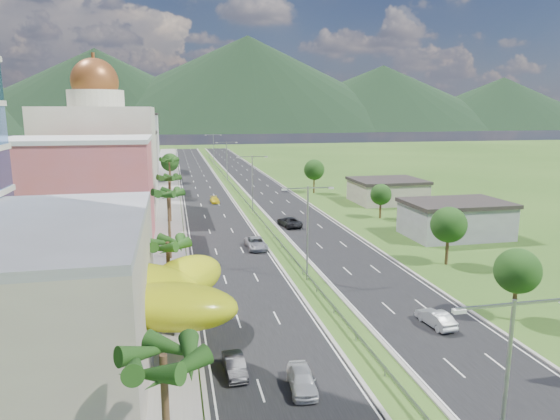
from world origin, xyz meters
TOP-DOWN VIEW (x-y plane):
  - ground at (0.00, 0.00)m, footprint 500.00×500.00m
  - road_left at (-7.50, 90.00)m, footprint 11.00×260.00m
  - road_right at (7.50, 90.00)m, footprint 11.00×260.00m
  - sidewalk_left at (-17.00, 90.00)m, footprint 7.00×260.00m
  - median_guardrail at (0.00, 71.99)m, footprint 0.10×216.06m
  - streetlight_median_a at (0.00, -25.00)m, footprint 6.04×0.25m
  - streetlight_median_b at (0.00, 10.00)m, footprint 6.04×0.25m
  - streetlight_median_c at (0.00, 50.00)m, footprint 6.04×0.25m
  - streetlight_median_d at (0.00, 95.00)m, footprint 6.04×0.25m
  - streetlight_median_e at (0.00, 140.00)m, footprint 6.04×0.25m
  - lime_canopy at (-20.00, -4.00)m, footprint 18.00×15.00m
  - pink_shophouse at (-28.00, 32.00)m, footprint 20.00×15.00m
  - domed_building at (-28.00, 55.00)m, footprint 20.00×20.00m
  - midrise_grey at (-27.00, 80.00)m, footprint 16.00×15.00m
  - midrise_beige at (-27.00, 102.00)m, footprint 16.00×15.00m
  - midrise_white at (-27.00, 125.00)m, footprint 16.00×15.00m
  - shed_near at (28.00, 25.00)m, footprint 15.00×10.00m
  - shed_far at (30.00, 55.00)m, footprint 14.00×12.00m
  - palm_tree_a at (-15.50, -22.00)m, footprint 3.60×3.60m
  - palm_tree_b at (-15.50, 2.00)m, footprint 3.60×3.60m
  - palm_tree_c at (-15.50, 22.00)m, footprint 3.60×3.60m
  - palm_tree_d at (-15.50, 45.00)m, footprint 3.60×3.60m
  - palm_tree_e at (-15.50, 70.00)m, footprint 3.60×3.60m
  - leafy_tree_lfar at (-15.50, 95.00)m, footprint 4.90×4.90m
  - leafy_tree_ra at (16.00, -5.00)m, footprint 4.20×4.20m
  - leafy_tree_rb at (19.00, 12.00)m, footprint 4.55×4.55m
  - leafy_tree_rc at (22.00, 40.00)m, footprint 3.85×3.85m
  - leafy_tree_rd at (18.00, 70.00)m, footprint 4.90×4.90m
  - mountain_ridge at (60.00, 450.00)m, footprint 860.00×140.00m
  - car_white_near_left at (-6.48, -12.46)m, footprint 2.16×4.57m
  - car_dark_left at (-10.83, -9.36)m, footprint 1.59×4.14m
  - car_silver_mid_left at (-3.63, 24.28)m, footprint 2.80×5.79m
  - car_yellow_far_left at (-6.32, 61.68)m, footprint 1.89×4.29m
  - car_silver_right at (8.11, -4.78)m, footprint 2.05×4.62m
  - car_dark_far_right at (4.21, 36.89)m, footprint 3.66×6.29m

SIDE VIEW (x-z plane):
  - ground at x=0.00m, z-range 0.00..0.00m
  - mountain_ridge at x=60.00m, z-range -45.00..45.00m
  - road_left at x=-7.50m, z-range 0.00..0.04m
  - road_right at x=7.50m, z-range 0.00..0.04m
  - sidewalk_left at x=-17.00m, z-range 0.00..0.12m
  - median_guardrail at x=0.00m, z-range 0.24..1.00m
  - car_yellow_far_left at x=-6.32m, z-range 0.04..1.27m
  - car_dark_left at x=-10.83m, z-range 0.04..1.39m
  - car_silver_right at x=8.11m, z-range 0.04..1.51m
  - car_white_near_left at x=-6.48m, z-range 0.04..1.55m
  - car_silver_mid_left at x=-3.63m, z-range 0.04..1.63m
  - car_dark_far_right at x=4.21m, z-range 0.04..1.69m
  - shed_far at x=30.00m, z-range 0.00..4.40m
  - shed_near at x=28.00m, z-range 0.00..5.00m
  - leafy_tree_rc at x=22.00m, z-range 1.21..7.54m
  - leafy_tree_ra at x=16.00m, z-range 1.33..8.23m
  - lime_canopy at x=-20.00m, z-range 1.29..8.69m
  - leafy_tree_rb at x=19.00m, z-range 1.44..8.92m
  - leafy_tree_lfar at x=-15.50m, z-range 1.55..9.60m
  - leafy_tree_rd at x=18.00m, z-range 1.55..9.60m
  - midrise_beige at x=-27.00m, z-range 0.00..13.00m
  - streetlight_median_a at x=0.00m, z-range 1.25..12.25m
  - streetlight_median_b at x=0.00m, z-range 1.25..12.25m
  - streetlight_median_c at x=0.00m, z-range 1.25..12.25m
  - streetlight_median_d at x=0.00m, z-range 1.25..12.25m
  - streetlight_median_e at x=0.00m, z-range 1.25..12.25m
  - palm_tree_b at x=-15.50m, z-range 3.01..11.11m
  - pink_shophouse at x=-28.00m, z-range 0.00..15.00m
  - palm_tree_d at x=-15.50m, z-range 3.24..11.84m
  - midrise_grey at x=-27.00m, z-range 0.00..16.00m
  - palm_tree_a at x=-15.50m, z-range 3.47..12.57m
  - palm_tree_e at x=-15.50m, z-range 3.61..13.01m
  - palm_tree_c at x=-15.50m, z-range 3.70..13.30m
  - midrise_white at x=-27.00m, z-range 0.00..18.00m
  - domed_building at x=-28.00m, z-range -3.00..25.70m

